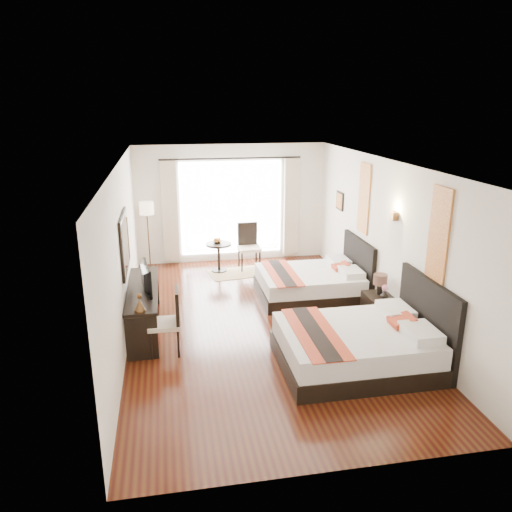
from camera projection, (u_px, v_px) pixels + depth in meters
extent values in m
cube|color=#350E09|center=(260.00, 323.00, 8.78)|extent=(4.50, 7.50, 0.01)
cube|color=white|center=(261.00, 164.00, 7.95)|extent=(4.50, 7.50, 0.02)
cube|color=silver|center=(386.00, 241.00, 8.75)|extent=(0.01, 7.50, 2.80)
cube|color=silver|center=(123.00, 254.00, 7.98)|extent=(0.01, 7.50, 2.80)
cube|color=silver|center=(231.00, 204.00, 11.88)|extent=(4.50, 0.01, 2.80)
cube|color=silver|center=(333.00, 353.00, 4.85)|extent=(4.50, 0.01, 2.80)
cube|color=white|center=(231.00, 208.00, 11.90)|extent=(2.40, 0.02, 2.20)
cube|color=white|center=(232.00, 209.00, 11.84)|extent=(2.30, 0.02, 2.10)
cube|color=#B5A98C|center=(170.00, 212.00, 11.56)|extent=(0.35, 0.14, 2.35)
cube|color=#B5A98C|center=(291.00, 207.00, 12.06)|extent=(0.35, 0.14, 2.35)
cube|color=maroon|center=(439.00, 234.00, 7.01)|extent=(0.03, 0.50, 1.35)
cube|color=maroon|center=(364.00, 199.00, 9.59)|extent=(0.03, 0.50, 1.35)
cube|color=#4D341B|center=(394.00, 216.00, 8.27)|extent=(0.10, 0.14, 0.14)
cube|color=black|center=(125.00, 243.00, 8.06)|extent=(0.04, 1.25, 0.95)
cube|color=white|center=(126.00, 243.00, 8.07)|extent=(0.01, 1.12, 0.82)
cube|color=black|center=(353.00, 357.00, 7.35)|extent=(2.17, 1.69, 0.26)
cube|color=silver|center=(355.00, 339.00, 7.26)|extent=(2.11, 1.65, 0.32)
cube|color=black|center=(427.00, 320.00, 7.39)|extent=(0.08, 1.69, 1.27)
cube|color=maroon|center=(315.00, 332.00, 7.11)|extent=(0.58, 1.75, 0.02)
cube|color=black|center=(308.00, 291.00, 9.95)|extent=(1.96, 1.53, 0.24)
cube|color=silver|center=(309.00, 278.00, 9.87)|extent=(1.90, 1.49, 0.29)
cube|color=black|center=(358.00, 266.00, 9.99)|extent=(0.08, 1.53, 1.15)
cube|color=maroon|center=(282.00, 273.00, 9.73)|extent=(0.53, 1.59, 0.02)
cube|color=black|center=(378.00, 309.00, 8.74)|extent=(0.44, 0.54, 0.52)
cylinder|color=black|center=(380.00, 290.00, 8.69)|extent=(0.10, 0.10, 0.20)
cylinder|color=#3A251C|center=(380.00, 279.00, 8.63)|extent=(0.24, 0.24, 0.18)
imported|color=black|center=(385.00, 296.00, 8.47)|extent=(0.15, 0.15, 0.14)
cube|color=black|center=(144.00, 309.00, 8.45)|extent=(0.50, 2.20, 0.76)
imported|color=black|center=(142.00, 278.00, 8.11)|extent=(0.22, 0.81, 0.46)
cube|color=beige|center=(164.00, 324.00, 7.63)|extent=(0.49, 0.49, 0.06)
cube|color=black|center=(177.00, 306.00, 7.58)|extent=(0.06, 0.45, 0.53)
cylinder|color=black|center=(151.00, 268.00, 11.65)|extent=(0.24, 0.24, 0.03)
cylinder|color=#4D341B|center=(149.00, 240.00, 11.45)|extent=(0.03, 0.03, 1.34)
cylinder|color=#F5E3C0|center=(147.00, 208.00, 11.23)|extent=(0.32, 0.32, 0.28)
cylinder|color=black|center=(219.00, 257.00, 11.37)|extent=(0.58, 0.58, 0.67)
imported|color=#442F18|center=(217.00, 242.00, 11.29)|extent=(0.24, 0.24, 0.05)
cube|color=beige|center=(249.00, 248.00, 11.49)|extent=(0.50, 0.50, 0.07)
cube|color=black|center=(247.00, 234.00, 11.61)|extent=(0.46, 0.06, 0.55)
cube|color=tan|center=(236.00, 273.00, 11.32)|extent=(1.27, 0.95, 0.01)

